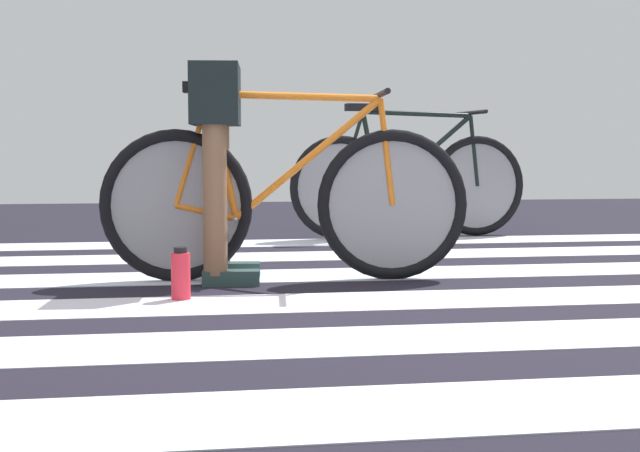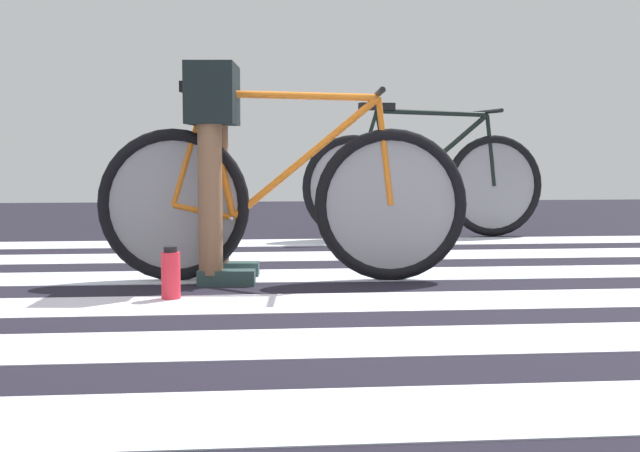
% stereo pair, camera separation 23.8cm
% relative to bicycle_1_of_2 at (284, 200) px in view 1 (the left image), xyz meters
% --- Properties ---
extents(ground, '(18.00, 14.00, 0.02)m').
position_rel_bicycle_1_of_2_xyz_m(ground, '(0.20, -0.70, -0.40)').
color(ground, black).
extents(crosswalk_markings, '(5.35, 5.02, 0.00)m').
position_rel_bicycle_1_of_2_xyz_m(crosswalk_markings, '(0.19, -0.62, -0.38)').
color(crosswalk_markings, silver).
rests_on(crosswalk_markings, ground).
extents(bicycle_1_of_2, '(1.73, 0.52, 0.93)m').
position_rel_bicycle_1_of_2_xyz_m(bicycle_1_of_2, '(0.00, 0.00, 0.00)').
color(bicycle_1_of_2, black).
rests_on(bicycle_1_of_2, ground).
extents(cyclist_1_of_2, '(0.34, 0.43, 1.01)m').
position_rel_bicycle_1_of_2_xyz_m(cyclist_1_of_2, '(-0.31, 0.03, 0.27)').
color(cyclist_1_of_2, brown).
rests_on(cyclist_1_of_2, ground).
extents(bicycle_2_of_2, '(1.73, 0.52, 0.93)m').
position_rel_bicycle_1_of_2_xyz_m(bicycle_2_of_2, '(1.10, 1.93, 0.00)').
color(bicycle_2_of_2, black).
rests_on(bicycle_2_of_2, ground).
extents(water_bottle, '(0.08, 0.08, 0.22)m').
position_rel_bicycle_1_of_2_xyz_m(water_bottle, '(-0.48, -0.48, -0.28)').
color(water_bottle, red).
rests_on(water_bottle, ground).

